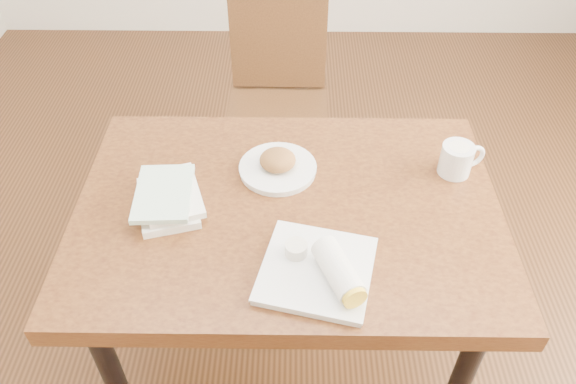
{
  "coord_description": "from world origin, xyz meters",
  "views": [
    {
      "loc": [
        0.01,
        -1.12,
        1.84
      ],
      "look_at": [
        0.0,
        0.0,
        0.8
      ],
      "focal_mm": 35.0,
      "sensor_mm": 36.0,
      "label": 1
    }
  ],
  "objects_px": {
    "table": "(288,226)",
    "plate_burrito": "(323,270)",
    "coffee_mug": "(458,159)",
    "chair_far": "(278,89)",
    "book_stack": "(168,198)",
    "plate_scone": "(278,165)"
  },
  "relations": [
    {
      "from": "table",
      "to": "plate_burrito",
      "type": "height_order",
      "value": "plate_burrito"
    },
    {
      "from": "coffee_mug",
      "to": "plate_burrito",
      "type": "xyz_separation_m",
      "value": [
        -0.41,
        -0.4,
        -0.02
      ]
    },
    {
      "from": "chair_far",
      "to": "book_stack",
      "type": "bearing_deg",
      "value": -106.91
    },
    {
      "from": "coffee_mug",
      "to": "plate_burrito",
      "type": "distance_m",
      "value": 0.57
    },
    {
      "from": "chair_far",
      "to": "plate_burrito",
      "type": "xyz_separation_m",
      "value": [
        0.14,
        -1.16,
        0.23
      ]
    },
    {
      "from": "plate_burrito",
      "to": "book_stack",
      "type": "relative_size",
      "value": 1.22
    },
    {
      "from": "chair_far",
      "to": "book_stack",
      "type": "height_order",
      "value": "chair_far"
    },
    {
      "from": "chair_far",
      "to": "plate_burrito",
      "type": "distance_m",
      "value": 1.19
    },
    {
      "from": "chair_far",
      "to": "book_stack",
      "type": "xyz_separation_m",
      "value": [
        -0.28,
        -0.91,
        0.23
      ]
    },
    {
      "from": "table",
      "to": "chair_far",
      "type": "distance_m",
      "value": 0.91
    },
    {
      "from": "plate_scone",
      "to": "plate_burrito",
      "type": "height_order",
      "value": "plate_burrito"
    },
    {
      "from": "chair_far",
      "to": "book_stack",
      "type": "distance_m",
      "value": 0.98
    },
    {
      "from": "table",
      "to": "book_stack",
      "type": "xyz_separation_m",
      "value": [
        -0.33,
        -0.0,
        0.11
      ]
    },
    {
      "from": "table",
      "to": "plate_burrito",
      "type": "relative_size",
      "value": 3.68
    },
    {
      "from": "plate_scone",
      "to": "coffee_mug",
      "type": "relative_size",
      "value": 1.67
    },
    {
      "from": "plate_burrito",
      "to": "coffee_mug",
      "type": "bearing_deg",
      "value": 44.75
    },
    {
      "from": "table",
      "to": "book_stack",
      "type": "distance_m",
      "value": 0.35
    },
    {
      "from": "coffee_mug",
      "to": "plate_burrito",
      "type": "bearing_deg",
      "value": -135.25
    },
    {
      "from": "plate_scone",
      "to": "plate_burrito",
      "type": "bearing_deg",
      "value": -73.1
    },
    {
      "from": "plate_scone",
      "to": "plate_burrito",
      "type": "xyz_separation_m",
      "value": [
        0.12,
        -0.4,
        0.0
      ]
    },
    {
      "from": "plate_scone",
      "to": "chair_far",
      "type": "bearing_deg",
      "value": 91.64
    },
    {
      "from": "plate_scone",
      "to": "coffee_mug",
      "type": "distance_m",
      "value": 0.53
    }
  ]
}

